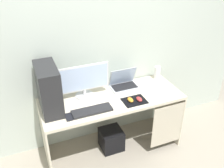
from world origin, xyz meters
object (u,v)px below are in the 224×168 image
(laptop, at_px, (124,83))
(monitor, at_px, (84,81))
(keyboard, at_px, (92,111))
(mouse_right, at_px, (139,99))
(pc_tower, at_px, (49,89))
(mouse_left, at_px, (130,100))
(subwoofer, at_px, (111,139))
(speaker, at_px, (157,73))
(cell_phone, at_px, (69,117))

(laptop, bearing_deg, monitor, -178.07)
(keyboard, bearing_deg, mouse_right, -0.53)
(pc_tower, height_order, laptop, pc_tower)
(mouse_left, bearing_deg, subwoofer, 142.60)
(speaker, bearing_deg, cell_phone, -163.39)
(laptop, xyz_separation_m, cell_phone, (-0.76, -0.34, -0.04))
(subwoofer, bearing_deg, mouse_right, -30.41)
(monitor, relative_size, speaker, 3.38)
(pc_tower, height_order, cell_phone, pc_tower)
(pc_tower, distance_m, mouse_left, 0.88)
(pc_tower, distance_m, laptop, 0.92)
(subwoofer, bearing_deg, cell_phone, -163.13)
(pc_tower, xyz_separation_m, laptop, (0.89, 0.12, -0.20))
(pc_tower, distance_m, subwoofer, 1.07)
(mouse_left, relative_size, cell_phone, 0.74)
(pc_tower, relative_size, mouse_left, 5.11)
(monitor, distance_m, speaker, 0.98)
(cell_phone, relative_size, subwoofer, 0.49)
(laptop, height_order, speaker, laptop)
(keyboard, height_order, mouse_left, mouse_left)
(mouse_left, height_order, subwoofer, mouse_left)
(mouse_right, distance_m, subwoofer, 0.70)
(laptop, xyz_separation_m, keyboard, (-0.51, -0.33, -0.04))
(laptop, bearing_deg, subwoofer, -143.28)
(pc_tower, relative_size, cell_phone, 3.77)
(speaker, bearing_deg, keyboard, -159.85)
(keyboard, relative_size, cell_phone, 3.23)
(pc_tower, distance_m, mouse_right, 0.97)
(laptop, height_order, subwoofer, laptop)
(keyboard, bearing_deg, monitor, 86.53)
(pc_tower, height_order, mouse_left, pc_tower)
(speaker, distance_m, mouse_right, 0.58)
(speaker, distance_m, subwoofer, 1.01)
(monitor, distance_m, cell_phone, 0.46)
(speaker, height_order, cell_phone, speaker)
(monitor, bearing_deg, laptop, 1.93)
(laptop, relative_size, keyboard, 0.79)
(monitor, height_order, mouse_left, monitor)
(speaker, relative_size, mouse_left, 1.74)
(laptop, xyz_separation_m, subwoofer, (-0.24, -0.18, -0.65))
(speaker, relative_size, keyboard, 0.40)
(monitor, distance_m, subwoofer, 0.85)
(subwoofer, bearing_deg, speaker, 16.41)
(pc_tower, bearing_deg, speaker, 6.52)
(monitor, height_order, mouse_right, monitor)
(pc_tower, xyz_separation_m, speaker, (1.37, 0.16, -0.16))
(speaker, relative_size, mouse_right, 1.74)
(pc_tower, xyz_separation_m, monitor, (0.40, 0.11, -0.05))
(mouse_left, bearing_deg, laptop, 78.03)
(mouse_right, relative_size, cell_phone, 0.74)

